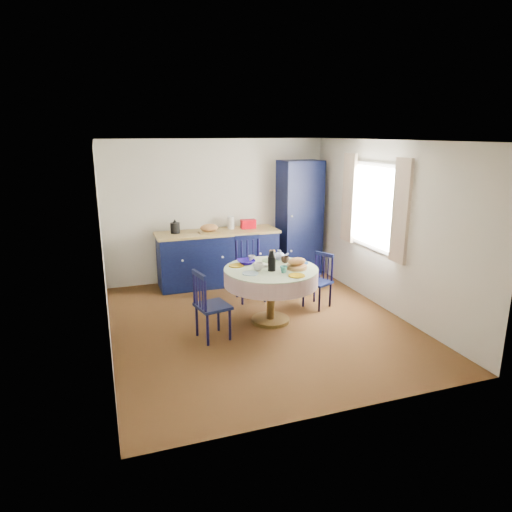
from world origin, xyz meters
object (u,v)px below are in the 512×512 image
at_px(mug_c, 285,260).
at_px(pantry_cabinet, 299,218).
at_px(chair_far, 250,268).
at_px(chair_right, 319,280).
at_px(dining_table, 271,277).
at_px(chair_left, 210,305).
at_px(mug_b, 284,269).
at_px(cobalt_bowl, 246,262).
at_px(kitchen_counter, 218,257).
at_px(mug_a, 258,267).
at_px(mug_d, 252,259).

bearing_deg(mug_c, pantry_cabinet, 60.30).
bearing_deg(chair_far, chair_right, -33.31).
bearing_deg(chair_right, dining_table, -97.76).
bearing_deg(chair_left, mug_b, -101.01).
bearing_deg(chair_left, chair_far, -49.31).
distance_m(dining_table, cobalt_bowl, 0.44).
height_order(kitchen_counter, pantry_cabinet, pantry_cabinet).
bearing_deg(chair_far, mug_a, -99.25).
bearing_deg(mug_b, mug_c, 64.93).
bearing_deg(chair_left, pantry_cabinet, -56.77).
xyz_separation_m(dining_table, chair_right, (0.90, 0.33, -0.25)).
xyz_separation_m(dining_table, mug_c, (0.28, 0.19, 0.17)).
bearing_deg(kitchen_counter, pantry_cabinet, 3.37).
xyz_separation_m(pantry_cabinet, mug_b, (-1.23, -2.24, -0.22)).
bearing_deg(kitchen_counter, mug_a, -87.92).
height_order(chair_left, mug_a, chair_left).
bearing_deg(chair_right, cobalt_bowl, -117.30).
distance_m(chair_left, chair_far, 1.56).
xyz_separation_m(pantry_cabinet, cobalt_bowl, (-1.58, -1.67, -0.24)).
bearing_deg(dining_table, mug_b, -73.30).
xyz_separation_m(kitchen_counter, chair_far, (0.29, -0.92, 0.03)).
height_order(kitchen_counter, mug_b, kitchen_counter).
height_order(mug_d, cobalt_bowl, mug_d).
relative_size(chair_far, mug_a, 7.44).
distance_m(chair_right, cobalt_bowl, 1.23).
height_order(dining_table, mug_c, dining_table).
xyz_separation_m(chair_left, mug_d, (0.79, 0.65, 0.37)).
xyz_separation_m(chair_far, mug_c, (0.27, -0.78, 0.32)).
xyz_separation_m(pantry_cabinet, chair_left, (-2.25, -2.26, -0.59)).
height_order(kitchen_counter, mug_d, kitchen_counter).
height_order(chair_far, mug_a, chair_far).
relative_size(chair_left, chair_far, 0.91).
distance_m(dining_table, chair_left, 1.00).
bearing_deg(cobalt_bowl, kitchen_counter, 90.54).
height_order(pantry_cabinet, mug_a, pantry_cabinet).
relative_size(kitchen_counter, mug_c, 17.57).
bearing_deg(mug_b, dining_table, 106.70).
distance_m(pantry_cabinet, chair_far, 1.74).
distance_m(chair_left, mug_b, 1.08).
distance_m(chair_left, chair_right, 1.94).
xyz_separation_m(chair_far, mug_a, (-0.21, -1.01, 0.33)).
bearing_deg(chair_far, mug_d, -102.94).
height_order(dining_table, cobalt_bowl, dining_table).
xyz_separation_m(mug_c, mug_d, (-0.44, 0.20, -0.00)).
xyz_separation_m(kitchen_counter, pantry_cabinet, (1.59, 0.10, 0.57)).
xyz_separation_m(kitchen_counter, mug_d, (0.13, -1.51, 0.35)).
distance_m(chair_right, mug_c, 0.76).
relative_size(dining_table, chair_right, 1.57).
bearing_deg(kitchen_counter, chair_far, -72.73).
distance_m(chair_far, mug_d, 0.69).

